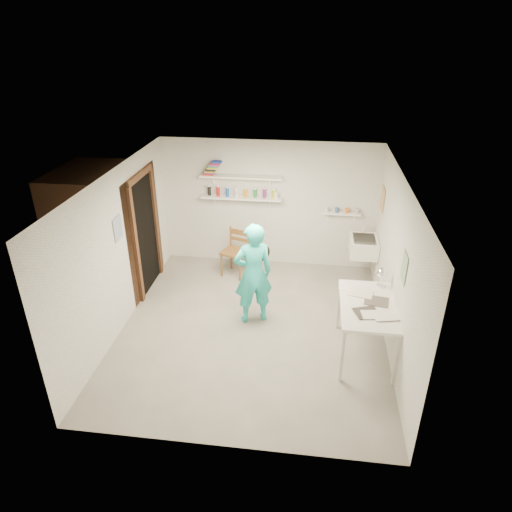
# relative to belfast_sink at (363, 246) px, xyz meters

# --- Properties ---
(floor) EXTENTS (4.00, 4.50, 0.02)m
(floor) POSITION_rel_belfast_sink_xyz_m (-1.75, -1.70, -0.71)
(floor) COLOR slate
(floor) RESTS_ON ground
(ceiling) EXTENTS (4.00, 4.50, 0.02)m
(ceiling) POSITION_rel_belfast_sink_xyz_m (-1.75, -1.70, 1.71)
(ceiling) COLOR silver
(ceiling) RESTS_ON wall_back
(wall_back) EXTENTS (4.00, 0.02, 2.40)m
(wall_back) POSITION_rel_belfast_sink_xyz_m (-1.75, 0.56, 0.50)
(wall_back) COLOR silver
(wall_back) RESTS_ON ground
(wall_front) EXTENTS (4.00, 0.02, 2.40)m
(wall_front) POSITION_rel_belfast_sink_xyz_m (-1.75, -3.96, 0.50)
(wall_front) COLOR silver
(wall_front) RESTS_ON ground
(wall_left) EXTENTS (0.02, 4.50, 2.40)m
(wall_left) POSITION_rel_belfast_sink_xyz_m (-3.76, -1.70, 0.50)
(wall_left) COLOR silver
(wall_left) RESTS_ON ground
(wall_right) EXTENTS (0.02, 4.50, 2.40)m
(wall_right) POSITION_rel_belfast_sink_xyz_m (0.26, -1.70, 0.50)
(wall_right) COLOR silver
(wall_right) RESTS_ON ground
(doorway_recess) EXTENTS (0.02, 0.90, 2.00)m
(doorway_recess) POSITION_rel_belfast_sink_xyz_m (-3.74, -0.65, 0.30)
(doorway_recess) COLOR black
(doorway_recess) RESTS_ON wall_left
(corridor_box) EXTENTS (1.40, 1.50, 2.10)m
(corridor_box) POSITION_rel_belfast_sink_xyz_m (-4.45, -0.65, 0.35)
(corridor_box) COLOR brown
(corridor_box) RESTS_ON ground
(door_lintel) EXTENTS (0.06, 1.05, 0.10)m
(door_lintel) POSITION_rel_belfast_sink_xyz_m (-3.72, -0.65, 1.35)
(door_lintel) COLOR brown
(door_lintel) RESTS_ON wall_left
(door_jamb_near) EXTENTS (0.06, 0.10, 2.00)m
(door_jamb_near) POSITION_rel_belfast_sink_xyz_m (-3.72, -1.15, 0.30)
(door_jamb_near) COLOR brown
(door_jamb_near) RESTS_ON ground
(door_jamb_far) EXTENTS (0.06, 0.10, 2.00)m
(door_jamb_far) POSITION_rel_belfast_sink_xyz_m (-3.72, -0.15, 0.30)
(door_jamb_far) COLOR brown
(door_jamb_far) RESTS_ON ground
(shelf_lower) EXTENTS (1.50, 0.22, 0.03)m
(shelf_lower) POSITION_rel_belfast_sink_xyz_m (-2.25, 0.43, 0.65)
(shelf_lower) COLOR white
(shelf_lower) RESTS_ON wall_back
(shelf_upper) EXTENTS (1.50, 0.22, 0.03)m
(shelf_upper) POSITION_rel_belfast_sink_xyz_m (-2.25, 0.43, 1.05)
(shelf_upper) COLOR white
(shelf_upper) RESTS_ON wall_back
(ledge_shelf) EXTENTS (0.70, 0.14, 0.03)m
(ledge_shelf) POSITION_rel_belfast_sink_xyz_m (-0.40, 0.47, 0.42)
(ledge_shelf) COLOR white
(ledge_shelf) RESTS_ON wall_back
(poster_left) EXTENTS (0.01, 0.28, 0.36)m
(poster_left) POSITION_rel_belfast_sink_xyz_m (-3.74, -1.65, 0.85)
(poster_left) COLOR #334C7F
(poster_left) RESTS_ON wall_left
(poster_right_a) EXTENTS (0.01, 0.34, 0.42)m
(poster_right_a) POSITION_rel_belfast_sink_xyz_m (0.24, 0.10, 0.85)
(poster_right_a) COLOR #995933
(poster_right_a) RESTS_ON wall_right
(poster_right_b) EXTENTS (0.01, 0.30, 0.38)m
(poster_right_b) POSITION_rel_belfast_sink_xyz_m (0.24, -2.25, 0.80)
(poster_right_b) COLOR #3F724C
(poster_right_b) RESTS_ON wall_right
(belfast_sink) EXTENTS (0.48, 0.60, 0.30)m
(belfast_sink) POSITION_rel_belfast_sink_xyz_m (0.00, 0.00, 0.00)
(belfast_sink) COLOR white
(belfast_sink) RESTS_ON wall_right
(man) EXTENTS (0.71, 0.59, 1.65)m
(man) POSITION_rel_belfast_sink_xyz_m (-1.77, -1.46, 0.12)
(man) COLOR #28CBC4
(man) RESTS_ON ground
(wall_clock) EXTENTS (0.29, 0.14, 0.30)m
(wall_clock) POSITION_rel_belfast_sink_xyz_m (-1.69, -1.26, 0.40)
(wall_clock) COLOR beige
(wall_clock) RESTS_ON man
(wooden_chair) EXTENTS (0.55, 0.54, 0.94)m
(wooden_chair) POSITION_rel_belfast_sink_xyz_m (-2.30, -0.05, -0.23)
(wooden_chair) COLOR brown
(wooden_chair) RESTS_ON ground
(work_table) EXTENTS (0.76, 1.26, 0.84)m
(work_table) POSITION_rel_belfast_sink_xyz_m (-0.11, -2.12, -0.28)
(work_table) COLOR silver
(work_table) RESTS_ON ground
(desk_lamp) EXTENTS (0.16, 0.16, 0.16)m
(desk_lamp) POSITION_rel_belfast_sink_xyz_m (0.10, -1.62, 0.36)
(desk_lamp) COLOR white
(desk_lamp) RESTS_ON work_table
(spray_cans) EXTENTS (1.29, 0.06, 0.17)m
(spray_cans) POSITION_rel_belfast_sink_xyz_m (-2.25, 0.43, 0.75)
(spray_cans) COLOR black
(spray_cans) RESTS_ON shelf_lower
(book_stack) EXTENTS (0.34, 0.14, 0.25)m
(book_stack) POSITION_rel_belfast_sink_xyz_m (-2.77, 0.43, 1.19)
(book_stack) COLOR red
(book_stack) RESTS_ON shelf_upper
(ledge_pots) EXTENTS (0.48, 0.07, 0.09)m
(ledge_pots) POSITION_rel_belfast_sink_xyz_m (-0.40, 0.47, 0.48)
(ledge_pots) COLOR silver
(ledge_pots) RESTS_ON ledge_shelf
(papers) EXTENTS (0.30, 0.22, 0.02)m
(papers) POSITION_rel_belfast_sink_xyz_m (-0.11, -2.12, 0.15)
(papers) COLOR silver
(papers) RESTS_ON work_table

